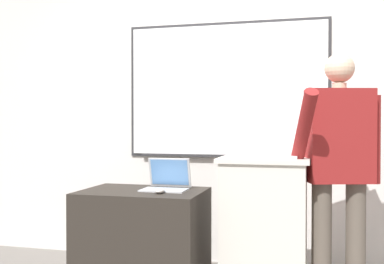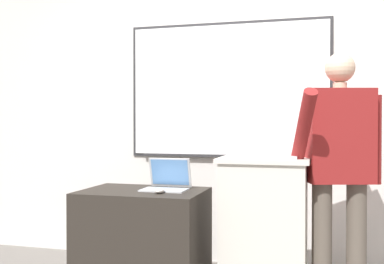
{
  "view_description": "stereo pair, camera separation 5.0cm",
  "coord_description": "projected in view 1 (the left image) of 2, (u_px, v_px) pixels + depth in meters",
  "views": [
    {
      "loc": [
        0.73,
        -2.8,
        1.21
      ],
      "look_at": [
        -0.1,
        0.35,
        1.15
      ],
      "focal_mm": 45.0,
      "sensor_mm": 36.0,
      "label": 1
    },
    {
      "loc": [
        0.78,
        -2.79,
        1.21
      ],
      "look_at": [
        -0.1,
        0.35,
        1.15
      ],
      "focal_mm": 45.0,
      "sensor_mm": 36.0,
      "label": 2
    }
  ],
  "objects": [
    {
      "name": "back_wall",
      "position": [
        233.0,
        96.0,
        4.19
      ],
      "size": [
        6.4,
        0.17,
        2.89
      ],
      "color": "silver",
      "rests_on": "ground_plane"
    },
    {
      "name": "lectern_podium",
      "position": [
        264.0,
        231.0,
        3.21
      ],
      "size": [
        0.6,
        0.41,
        0.98
      ],
      "color": "beige",
      "rests_on": "ground_plane"
    },
    {
      "name": "side_desk",
      "position": [
        143.0,
        244.0,
        3.33
      ],
      "size": [
        0.84,
        0.6,
        0.75
      ],
      "color": "#28231E",
      "rests_on": "ground_plane"
    },
    {
      "name": "person_presenter",
      "position": [
        339.0,
        161.0,
        3.16
      ],
      "size": [
        0.59,
        0.63,
        1.67
      ],
      "rotation": [
        0.0,
        0.0,
        0.3
      ],
      "color": "brown",
      "rests_on": "ground_plane"
    },
    {
      "name": "laptop",
      "position": [
        167.0,
        179.0,
        3.38
      ],
      "size": [
        0.31,
        0.27,
        0.22
      ],
      "color": "#B7BABF",
      "rests_on": "side_desk"
    },
    {
      "name": "wireless_keyboard",
      "position": [
        267.0,
        157.0,
        3.15
      ],
      "size": [
        0.39,
        0.15,
        0.02
      ],
      "color": "silver",
      "rests_on": "lectern_podium"
    },
    {
      "name": "computer_mouse_by_laptop",
      "position": [
        160.0,
        191.0,
        3.18
      ],
      "size": [
        0.06,
        0.1,
        0.03
      ],
      "color": "silver",
      "rests_on": "side_desk"
    }
  ]
}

